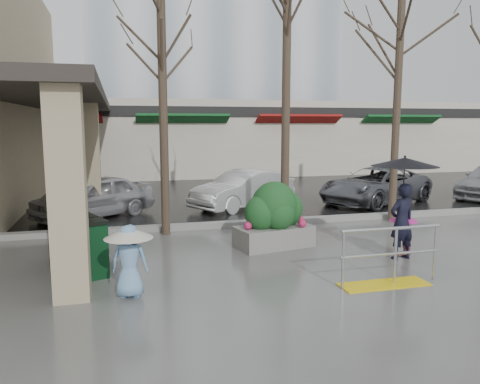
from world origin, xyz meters
name	(u,v)px	position (x,y,z in m)	size (l,w,h in m)	color
ground	(290,270)	(0.00, 0.00, 0.00)	(120.00, 120.00, 0.00)	#51514F
street_asphalt	(168,168)	(0.00, 22.00, 0.01)	(120.00, 36.00, 0.01)	black
curb	(238,224)	(0.00, 4.00, 0.07)	(120.00, 0.30, 0.15)	gray
canopy_slab	(61,97)	(-4.80, 8.00, 3.62)	(2.80, 18.00, 0.25)	#2D2823
pillar_front	(67,191)	(-3.90, -0.50, 1.75)	(0.55, 0.55, 3.50)	tan
pillar_back	(90,160)	(-3.90, 6.00, 1.75)	(0.55, 0.55, 3.50)	tan
storefront_row	(211,138)	(2.00, 17.97, 2.01)	(34.00, 6.74, 4.00)	beige
office_tower	(205,0)	(4.00, 30.00, 12.50)	(18.00, 12.00, 25.00)	#8C99A8
handrail	(388,264)	(1.36, -1.20, 0.38)	(1.90, 0.50, 1.03)	yellow
tree_west	(161,27)	(-2.00, 3.60, 5.08)	(3.20, 3.20, 6.80)	#382B21
tree_midwest	(287,28)	(1.20, 3.60, 5.23)	(3.20, 3.20, 7.00)	#382B21
tree_mideast	(400,48)	(4.50, 3.60, 4.86)	(3.20, 3.20, 6.50)	#382B21
woman	(403,193)	(2.50, 0.14, 1.39)	(1.36, 1.36, 2.16)	black
child_pink	(403,228)	(2.69, 0.36, 0.59)	(0.63, 0.60, 1.02)	pink
child_blue	(129,252)	(-3.00, -0.65, 0.74)	(0.79, 0.79, 1.20)	#74A2CF
planter	(274,216)	(0.27, 1.74, 0.72)	(1.86, 1.20, 1.50)	slate
news_boxes	(80,241)	(-3.88, 1.18, 0.54)	(1.13, 1.94, 1.07)	#0D3B1B
car_a	(93,197)	(-3.88, 6.28, 0.63)	(1.49, 3.70, 1.26)	#ADADB2
car_b	(244,189)	(0.90, 6.74, 0.63)	(1.33, 3.82, 1.26)	white
car_c	(375,186)	(5.63, 6.44, 0.63)	(2.09, 4.53, 1.26)	#595B61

